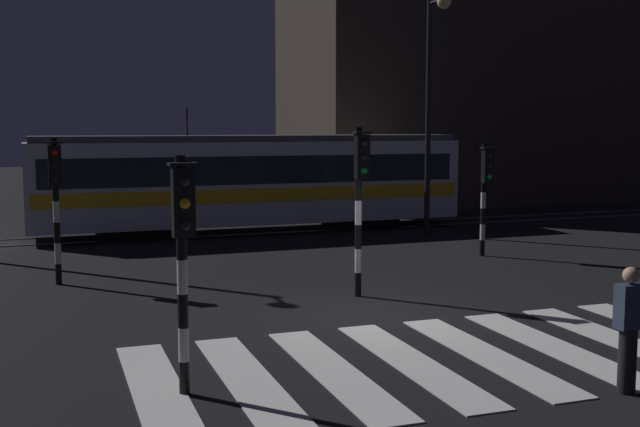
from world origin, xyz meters
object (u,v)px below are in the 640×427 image
Objects in this scene: traffic_light_median_centre at (360,186)px; traffic_light_corner_near_left at (183,239)px; street_lamp_trackside_right at (432,88)px; traffic_light_corner_far_left at (56,189)px; traffic_light_corner_far_right at (486,183)px; tram at (252,180)px; pedestrian_waiting_at_kerb at (629,329)px.

traffic_light_median_centre reaches higher than traffic_light_corner_near_left.
traffic_light_corner_near_left is 0.42× the size of street_lamp_trackside_right.
traffic_light_corner_far_right is (11.09, 0.05, -0.15)m from traffic_light_corner_far_left.
traffic_light_median_centre reaches higher than traffic_light_corner_far_left.
traffic_light_median_centre is 10.74m from tram.
traffic_light_median_centre is at bearing -145.94° from traffic_light_corner_far_right.
traffic_light_corner_near_left is at bearing -129.89° from street_lamp_trackside_right.
traffic_light_corner_far_left is at bearing -132.04° from tram.
traffic_light_median_centre is 0.47× the size of street_lamp_trackside_right.
pedestrian_waiting_at_kerb is at bearing -88.85° from tram.
traffic_light_corner_far_right reaches higher than pedestrian_waiting_at_kerb.
traffic_light_corner_far_right is 0.21× the size of tram.
tram is (5.22, 15.48, -0.36)m from traffic_light_corner_near_left.
tram is (6.50, 7.21, -0.44)m from traffic_light_corner_far_left.
tram is 17.42m from pedestrian_waiting_at_kerb.
traffic_light_median_centre is 0.24× the size of tram.
traffic_light_corner_near_left is at bearing -133.70° from traffic_light_median_centre.
traffic_light_median_centre is 1.11× the size of traffic_light_corner_near_left.
traffic_light_corner_far_right is at bearing 34.06° from traffic_light_median_centre.
traffic_light_corner_far_left is 12.34m from pedestrian_waiting_at_kerb.
tram reaches higher than pedestrian_waiting_at_kerb.
traffic_light_corner_far_left is 0.44× the size of street_lamp_trackside_right.
traffic_light_corner_far_right is 1.80× the size of pedestrian_waiting_at_kerb.
street_lamp_trackside_right reaches higher than tram.
traffic_light_corner_near_left is 12.86m from traffic_light_corner_far_right.
tram reaches higher than traffic_light_median_centre.
pedestrian_waiting_at_kerb is at bearing -56.07° from traffic_light_corner_far_left.
street_lamp_trackside_right is (11.60, 4.08, 2.59)m from traffic_light_corner_far_left.
traffic_light_corner_near_left reaches higher than traffic_light_corner_far_right.
street_lamp_trackside_right reaches higher than traffic_light_median_centre.
tram reaches higher than traffic_light_corner_far_right.
traffic_light_corner_near_left is 16.34m from tram.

